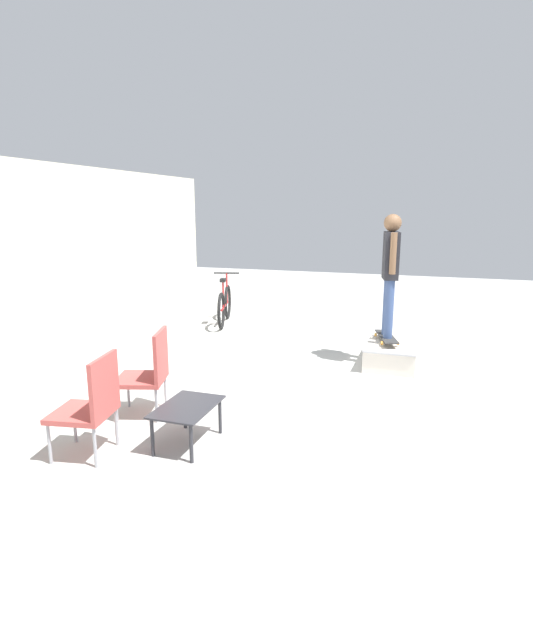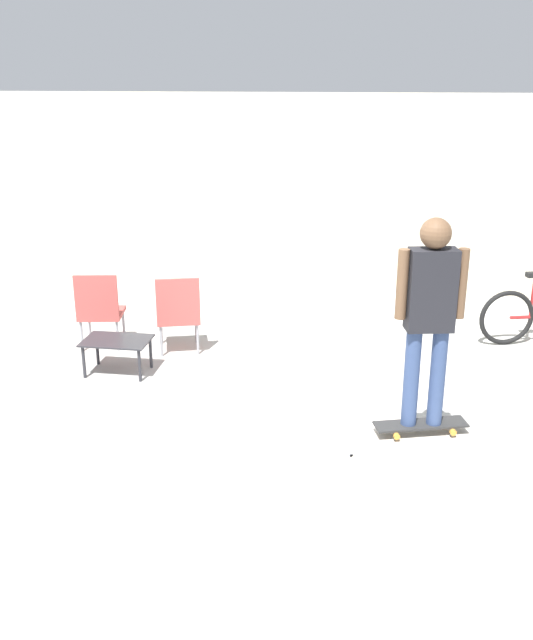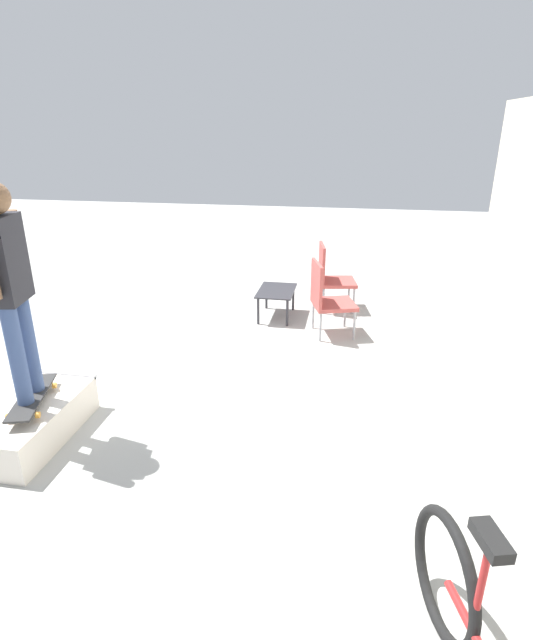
{
  "view_description": "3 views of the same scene",
  "coord_description": "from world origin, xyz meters",
  "px_view_note": "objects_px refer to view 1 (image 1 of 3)",
  "views": [
    {
      "loc": [
        -5.81,
        -1.21,
        2.28
      ],
      "look_at": [
        0.41,
        0.87,
        0.81
      ],
      "focal_mm": 28.0,
      "sensor_mm": 36.0,
      "label": 1
    },
    {
      "loc": [
        1.09,
        -6.24,
        3.26
      ],
      "look_at": [
        0.01,
        0.75,
        0.8
      ],
      "focal_mm": 40.0,
      "sensor_mm": 36.0,
      "label": 2
    },
    {
      "loc": [
        4.88,
        1.99,
        2.58
      ],
      "look_at": [
        0.29,
        1.18,
        0.75
      ],
      "focal_mm": 28.0,
      "sensor_mm": 36.0,
      "label": 3
    }
  ],
  "objects_px": {
    "skateboard_on_ramp": "(387,337)",
    "patio_chair_right": "(149,370)",
    "coffee_table": "(187,411)",
    "skate_ramp_box": "(392,353)",
    "person_skater": "(390,265)",
    "patio_chair_left": "(92,402)",
    "bicycle": "(225,305)"
  },
  "relations": [
    {
      "from": "skate_ramp_box",
      "to": "person_skater",
      "type": "relative_size",
      "value": 0.68
    },
    {
      "from": "skateboard_on_ramp",
      "to": "person_skater",
      "type": "distance_m",
      "value": 1.07
    },
    {
      "from": "skate_ramp_box",
      "to": "skateboard_on_ramp",
      "type": "relative_size",
      "value": 1.47
    },
    {
      "from": "person_skater",
      "to": "patio_chair_left",
      "type": "distance_m",
      "value": 4.54
    },
    {
      "from": "person_skater",
      "to": "coffee_table",
      "type": "bearing_deg",
      "value": 142.91
    },
    {
      "from": "bicycle",
      "to": "skateboard_on_ramp",
      "type": "bearing_deg",
      "value": -132.28
    },
    {
      "from": "coffee_table",
      "to": "bicycle",
      "type": "height_order",
      "value": "bicycle"
    },
    {
      "from": "patio_chair_right",
      "to": "bicycle",
      "type": "bearing_deg",
      "value": 175.78
    },
    {
      "from": "bicycle",
      "to": "skate_ramp_box",
      "type": "bearing_deg",
      "value": -131.54
    },
    {
      "from": "patio_chair_left",
      "to": "bicycle",
      "type": "bearing_deg",
      "value": -179.62
    },
    {
      "from": "patio_chair_left",
      "to": "patio_chair_right",
      "type": "relative_size",
      "value": 1.0
    },
    {
      "from": "skate_ramp_box",
      "to": "person_skater",
      "type": "xyz_separation_m",
      "value": [
        -0.01,
        0.09,
        1.31
      ]
    },
    {
      "from": "person_skater",
      "to": "bicycle",
      "type": "height_order",
      "value": "person_skater"
    },
    {
      "from": "patio_chair_left",
      "to": "patio_chair_right",
      "type": "bearing_deg",
      "value": 170.08
    },
    {
      "from": "patio_chair_right",
      "to": "bicycle",
      "type": "height_order",
      "value": "bicycle"
    },
    {
      "from": "skateboard_on_ramp",
      "to": "bicycle",
      "type": "height_order",
      "value": "bicycle"
    },
    {
      "from": "patio_chair_left",
      "to": "bicycle",
      "type": "distance_m",
      "value": 5.56
    },
    {
      "from": "skate_ramp_box",
      "to": "skateboard_on_ramp",
      "type": "bearing_deg",
      "value": 95.98
    },
    {
      "from": "patio_chair_left",
      "to": "coffee_table",
      "type": "bearing_deg",
      "value": 113.01
    },
    {
      "from": "patio_chair_left",
      "to": "patio_chair_right",
      "type": "distance_m",
      "value": 1.0
    },
    {
      "from": "person_skater",
      "to": "bicycle",
      "type": "distance_m",
      "value": 3.9
    },
    {
      "from": "bicycle",
      "to": "person_skater",
      "type": "bearing_deg",
      "value": -132.28
    },
    {
      "from": "bicycle",
      "to": "coffee_table",
      "type": "bearing_deg",
      "value": -176.27
    },
    {
      "from": "skateboard_on_ramp",
      "to": "person_skater",
      "type": "bearing_deg",
      "value": 163.12
    },
    {
      "from": "coffee_table",
      "to": "patio_chair_right",
      "type": "distance_m",
      "value": 0.92
    },
    {
      "from": "skateboard_on_ramp",
      "to": "person_skater",
      "type": "height_order",
      "value": "person_skater"
    },
    {
      "from": "skateboard_on_ramp",
      "to": "patio_chair_right",
      "type": "xyz_separation_m",
      "value": [
        -2.78,
        2.33,
        0.11
      ]
    },
    {
      "from": "person_skater",
      "to": "bicycle",
      "type": "relative_size",
      "value": 1.09
    },
    {
      "from": "bicycle",
      "to": "patio_chair_right",
      "type": "bearing_deg",
      "value": 177.21
    },
    {
      "from": "skateboard_on_ramp",
      "to": "person_skater",
      "type": "xyz_separation_m",
      "value": [
        -0.0,
        0.0,
        1.07
      ]
    },
    {
      "from": "coffee_table",
      "to": "patio_chair_left",
      "type": "height_order",
      "value": "patio_chair_left"
    },
    {
      "from": "skate_ramp_box",
      "to": "bicycle",
      "type": "xyz_separation_m",
      "value": [
        1.68,
        3.43,
        0.21
      ]
    }
  ]
}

